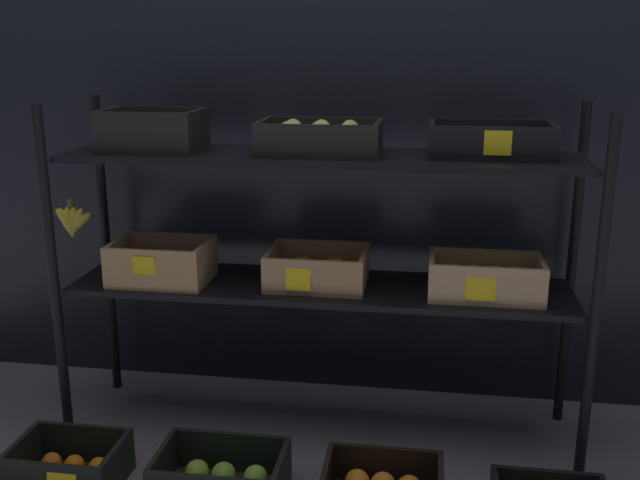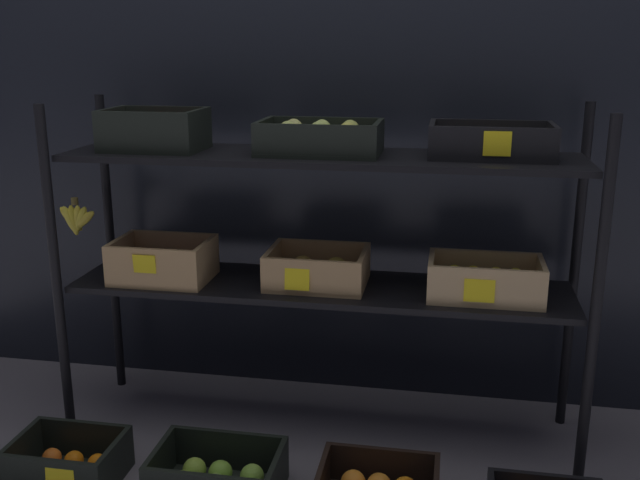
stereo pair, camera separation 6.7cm
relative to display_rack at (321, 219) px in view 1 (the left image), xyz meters
The scene contains 5 objects.
ground_plane 0.75m from the display_rack, 141.12° to the left, with size 10.00×10.00×0.00m, color slate.
storefront_wall 0.55m from the display_rack, 90.69° to the left, with size 4.05×0.12×2.26m, color black.
display_rack is the anchor object (origin of this frame).
crate_ground_tangerine 1.08m from the display_rack, 148.37° to the right, with size 0.32×0.24×0.14m.
crate_ground_apple_green 0.85m from the display_rack, 119.02° to the right, with size 0.37×0.26×0.14m.
Camera 1 is at (0.34, -2.24, 1.30)m, focal length 40.92 mm.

